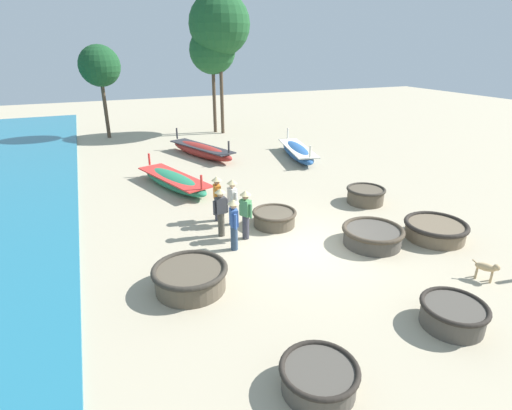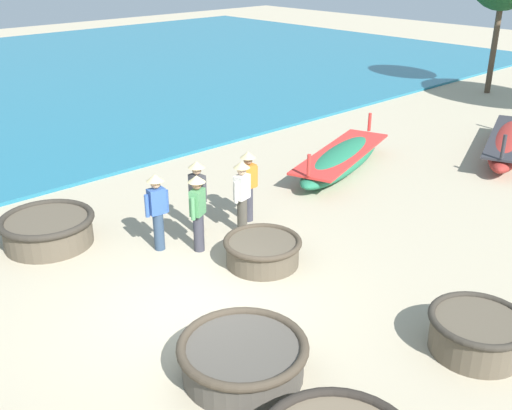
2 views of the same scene
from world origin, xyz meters
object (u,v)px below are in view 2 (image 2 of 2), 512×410
(coracle_front_left, at_px, (243,357))
(long_boat_red_hull, at_px, (508,143))
(coracle_weathered, at_px, (262,250))
(fisherman_by_coracle, at_px, (157,207))
(coracle_front_right, at_px, (48,229))
(coracle_upturned, at_px, (477,332))
(fisherman_with_hat, at_px, (242,193))
(fisherman_hauling, at_px, (248,182))
(long_boat_green_hull, at_px, (341,159))
(fisherman_standing_right, at_px, (198,192))
(fisherman_standing_left, at_px, (198,208))

(coracle_front_left, bearing_deg, long_boat_red_hull, 99.40)
(coracle_weathered, distance_m, fisherman_by_coracle, 2.33)
(coracle_front_left, xyz_separation_m, coracle_front_right, (-5.96, -0.20, 0.04))
(coracle_upturned, bearing_deg, coracle_front_left, -123.88)
(coracle_weathered, xyz_separation_m, coracle_front_right, (-3.71, -2.73, 0.06))
(fisherman_with_hat, bearing_deg, coracle_weathered, -25.77)
(coracle_front_right, xyz_separation_m, fisherman_hauling, (2.00, 3.90, 0.60))
(coracle_front_left, distance_m, long_boat_green_hull, 9.14)
(coracle_front_left, xyz_separation_m, fisherman_with_hat, (-3.57, 3.17, 0.64))
(fisherman_standing_right, bearing_deg, fisherman_hauling, 77.52)
(long_boat_red_hull, distance_m, fisherman_by_coracle, 11.37)
(fisherman_standing_right, height_order, fisherman_hauling, same)
(coracle_upturned, height_order, fisherman_hauling, fisherman_hauling)
(fisherman_by_coracle, xyz_separation_m, fisherman_hauling, (0.21, 2.31, 0.00))
(coracle_upturned, distance_m, fisherman_with_hat, 5.65)
(coracle_front_right, relative_size, fisherman_by_coracle, 1.18)
(long_boat_red_hull, xyz_separation_m, fisherman_hauling, (-1.88, -8.84, 0.58))
(coracle_weathered, distance_m, fisherman_with_hat, 1.60)
(coracle_front_left, bearing_deg, fisherman_standing_left, 151.18)
(coracle_front_left, xyz_separation_m, fisherman_by_coracle, (-4.17, 1.39, 0.64))
(fisherman_with_hat, bearing_deg, fisherman_standing_left, -89.51)
(fisherman_hauling, bearing_deg, fisherman_by_coracle, -95.22)
(fisherman_hauling, bearing_deg, fisherman_standing_left, -77.14)
(fisherman_with_hat, relative_size, fisherman_standing_left, 1.00)
(fisherman_standing_left, bearing_deg, coracle_weathered, 23.72)
(long_boat_green_hull, bearing_deg, coracle_front_right, -99.18)
(fisherman_standing_right, bearing_deg, coracle_front_left, -30.33)
(fisherman_by_coracle, distance_m, fisherman_hauling, 2.32)
(coracle_front_left, relative_size, fisherman_hauling, 1.16)
(coracle_front_right, bearing_deg, long_boat_green_hull, 80.82)
(fisherman_hauling, bearing_deg, coracle_weathered, -34.39)
(coracle_front_left, bearing_deg, coracle_weathered, 131.64)
(fisherman_standing_right, relative_size, fisherman_hauling, 1.00)
(fisherman_standing_right, bearing_deg, fisherman_standing_left, -37.58)
(fisherman_by_coracle, bearing_deg, coracle_front_right, -138.47)
(fisherman_standing_right, bearing_deg, coracle_weathered, 1.72)
(long_boat_green_hull, xyz_separation_m, fisherman_hauling, (0.70, -4.17, 0.63))
(coracle_upturned, xyz_separation_m, fisherman_by_coracle, (-6.21, -1.67, 0.62))
(fisherman_by_coracle, relative_size, fisherman_standing_left, 1.00)
(fisherman_with_hat, distance_m, fisherman_standing_left, 1.21)
(coracle_weathered, relative_size, coracle_front_right, 0.79)
(fisherman_by_coracle, bearing_deg, coracle_front_left, -18.40)
(coracle_upturned, relative_size, fisherman_standing_left, 0.93)
(coracle_weathered, relative_size, fisherman_hauling, 0.94)
(fisherman_with_hat, distance_m, fisherman_hauling, 0.66)
(coracle_upturned, height_order, coracle_front_left, coracle_upturned)
(coracle_front_left, xyz_separation_m, long_boat_red_hull, (-2.08, 12.54, 0.06))
(coracle_front_right, relative_size, long_boat_green_hull, 0.39)
(coracle_front_right, relative_size, long_boat_red_hull, 0.38)
(long_boat_red_hull, bearing_deg, fisherman_standing_right, -102.05)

